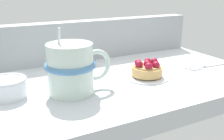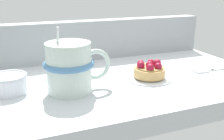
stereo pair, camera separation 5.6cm
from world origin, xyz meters
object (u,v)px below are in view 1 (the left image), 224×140
at_px(raspberry_tart, 147,69).
at_px(coffee_mug, 72,68).
at_px(dessert_fork, 212,65).
at_px(dessert_plate, 147,76).
at_px(sugar_bowl, 8,87).

distance_m(raspberry_tart, coffee_mug, 0.19).
xyz_separation_m(coffee_mug, dessert_fork, (0.39, -0.00, -0.05)).
height_order(coffee_mug, dessert_fork, coffee_mug).
bearing_deg(dessert_plate, raspberry_tart, -79.20).
bearing_deg(dessert_plate, sugar_bowl, 174.04).
relative_size(raspberry_tart, coffee_mug, 0.51).
bearing_deg(raspberry_tart, sugar_bowl, 174.01).
relative_size(coffee_mug, sugar_bowl, 1.89).
distance_m(dessert_plate, raspberry_tart, 0.02).
distance_m(dessert_plate, sugar_bowl, 0.31).
bearing_deg(dessert_fork, dessert_plate, 178.18).
xyz_separation_m(dessert_plate, raspberry_tart, (0.00, -0.00, 0.02)).
bearing_deg(raspberry_tart, dessert_plate, 100.80).
bearing_deg(coffee_mug, dessert_fork, -0.30).
relative_size(dessert_fork, sugar_bowl, 2.29).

